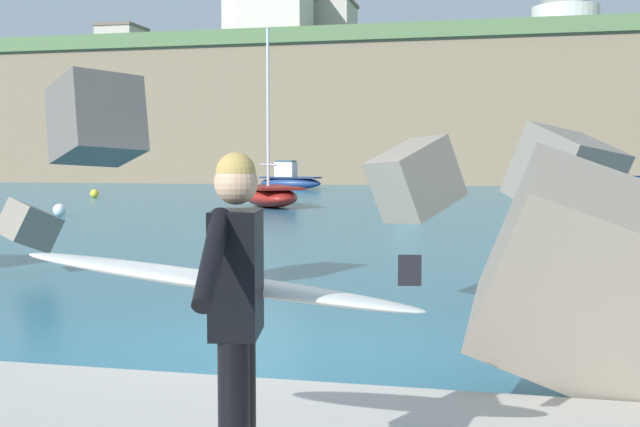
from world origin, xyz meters
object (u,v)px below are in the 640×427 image
boat_far_right (270,195)px  station_building_west (258,8)px  boat_mid_left (406,183)px  boat_near_centre (405,187)px  mooring_buoy_inner (94,193)px  station_building_east (323,25)px  station_building_central (276,8)px  mooring_buoy_middle (59,210)px  surfer_with_board (233,302)px  boat_near_right (601,182)px  station_building_annex (122,46)px  boat_far_left (290,180)px

boat_far_right → station_building_west: 42.25m
boat_far_right → boat_mid_left: bearing=75.5°
boat_near_centre → boat_far_right: bearing=-126.3°
mooring_buoy_inner → station_building_east: (4.23, 35.56, 14.31)m
boat_mid_left → boat_far_right: 15.75m
station_building_central → mooring_buoy_middle: bearing=-84.6°
surfer_with_board → boat_mid_left: size_ratio=0.42×
surfer_with_board → station_building_east: station_building_east is taller
boat_mid_left → mooring_buoy_middle: bearing=-113.8°
boat_near_centre → mooring_buoy_inner: size_ratio=9.87×
boat_mid_left → mooring_buoy_middle: (-9.65, -21.90, -0.36)m
boat_near_right → mooring_buoy_inner: 28.64m
boat_far_right → station_building_central: station_building_central is taller
boat_near_centre → station_building_annex: (-36.47, 42.99, 13.92)m
surfer_with_board → station_building_central: station_building_central is taller
station_building_west → station_building_central: bearing=-46.1°
station_building_west → station_building_central: (2.40, -2.49, -0.54)m
station_building_annex → boat_far_left: bearing=-48.3°
station_building_annex → boat_mid_left: bearing=-44.0°
boat_mid_left → station_building_west: bearing=125.7°
boat_mid_left → boat_far_right: (-3.93, -15.25, -0.07)m
station_building_west → station_building_east: (5.16, 3.68, -1.08)m
station_building_west → station_building_annex: 22.97m
boat_far_right → mooring_buoy_middle: 8.78m
surfer_with_board → boat_mid_left: surfer_with_board is taller
boat_near_right → boat_far_right: 22.79m
boat_mid_left → mooring_buoy_inner: (-15.09, -9.57, -0.36)m
boat_far_right → station_building_annex: station_building_annex is taller
surfer_with_board → boat_far_left: 47.88m
boat_near_centre → station_building_east: bearing=108.8°
boat_far_right → boat_far_left: bearing=102.6°
boat_far_left → station_building_west: size_ratio=0.55×
boat_near_right → station_building_east: 35.54m
boat_near_right → boat_far_left: boat_near_right is taller
mooring_buoy_middle → station_building_west: size_ratio=0.05×
boat_near_centre → station_building_west: size_ratio=0.53×
boat_mid_left → boat_far_right: bearing=-104.5°
station_building_central → boat_near_centre: bearing=-63.0°
surfer_with_board → mooring_buoy_inner: surfer_with_board is taller
mooring_buoy_inner → station_building_east: station_building_east is taller
boat_near_centre → boat_far_right: (-4.84, -6.59, -0.12)m
mooring_buoy_inner → station_building_central: station_building_central is taller
mooring_buoy_middle → boat_near_right: bearing=48.7°
boat_near_right → station_building_annex: 58.62m
boat_mid_left → surfer_with_board: bearing=-84.7°
boat_near_right → mooring_buoy_middle: bearing=-131.3°
boat_near_right → boat_far_left: 19.36m
boat_far_right → mooring_buoy_inner: (-11.16, 5.67, -0.29)m
boat_mid_left → boat_far_left: size_ratio=1.13×
boat_far_right → station_building_central: bearing=105.4°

